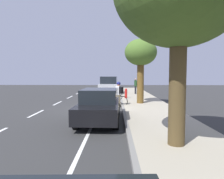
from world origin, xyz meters
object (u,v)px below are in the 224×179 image
(parked_sedan_black_second, at_px, (99,105))
(cyclist_with_backpack, at_px, (119,92))
(parked_suv_silver_mid, at_px, (109,85))
(fire_hydrant, at_px, (126,93))
(pedestrian_on_phone, at_px, (136,85))
(bicycle_at_curb, at_px, (116,101))
(street_tree_far_end, at_px, (141,54))

(parked_sedan_black_second, xyz_separation_m, cyclist_with_backpack, (0.97, 4.22, 0.29))
(parked_sedan_black_second, bearing_deg, cyclist_with_backpack, 77.08)
(parked_suv_silver_mid, height_order, fire_hydrant, parked_suv_silver_mid)
(cyclist_with_backpack, bearing_deg, fire_hydrant, 80.54)
(parked_sedan_black_second, xyz_separation_m, pedestrian_on_phone, (2.85, 12.18, 0.34))
(parked_sedan_black_second, relative_size, bicycle_at_curb, 2.68)
(street_tree_far_end, bearing_deg, cyclist_with_backpack, -148.48)
(cyclist_with_backpack, distance_m, fire_hydrant, 4.12)
(parked_sedan_black_second, bearing_deg, street_tree_far_end, 64.11)
(cyclist_with_backpack, xyz_separation_m, street_tree_far_end, (1.54, 0.94, 2.57))
(parked_suv_silver_mid, xyz_separation_m, street_tree_far_end, (2.47, -7.65, 2.59))
(bicycle_at_curb, bearing_deg, pedestrian_on_phone, 74.36)
(parked_suv_silver_mid, distance_m, bicycle_at_curb, 8.19)
(parked_sedan_black_second, bearing_deg, bicycle_at_curb, 80.94)
(bicycle_at_curb, xyz_separation_m, fire_hydrant, (0.89, 3.58, 0.19))
(bicycle_at_curb, bearing_deg, parked_suv_silver_mid, 94.97)
(parked_sedan_black_second, height_order, pedestrian_on_phone, pedestrian_on_phone)
(parked_sedan_black_second, bearing_deg, parked_suv_silver_mid, 89.83)
(bicycle_at_curb, bearing_deg, parked_sedan_black_second, -99.06)
(pedestrian_on_phone, bearing_deg, parked_suv_silver_mid, 167.26)
(pedestrian_on_phone, xyz_separation_m, fire_hydrant, (-1.20, -3.92, -0.51))
(bicycle_at_curb, distance_m, fire_hydrant, 3.69)
(bicycle_at_curb, xyz_separation_m, pedestrian_on_phone, (2.10, 7.50, 0.70))
(parked_suv_silver_mid, height_order, street_tree_far_end, street_tree_far_end)
(bicycle_at_curb, height_order, street_tree_far_end, street_tree_far_end)
(parked_suv_silver_mid, bearing_deg, pedestrian_on_phone, -12.74)
(pedestrian_on_phone, bearing_deg, fire_hydrant, -107.08)
(bicycle_at_curb, height_order, fire_hydrant, fire_hydrant)
(cyclist_with_backpack, xyz_separation_m, fire_hydrant, (0.67, 4.04, -0.47))
(bicycle_at_curb, xyz_separation_m, cyclist_with_backpack, (0.22, -0.46, 0.66))
(parked_sedan_black_second, xyz_separation_m, bicycle_at_curb, (0.75, 4.68, -0.36))
(street_tree_far_end, relative_size, fire_hydrant, 5.40)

